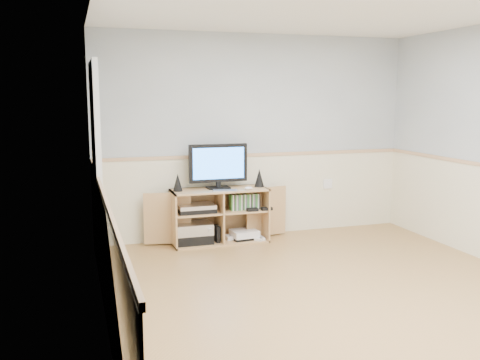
% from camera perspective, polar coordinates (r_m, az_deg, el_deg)
% --- Properties ---
extents(room, '(4.04, 4.54, 2.54)m').
position_cam_1_polar(room, '(4.71, 9.56, 2.33)').
color(room, tan).
rests_on(room, ground).
extents(media_cabinet, '(1.79, 0.43, 0.65)m').
position_cam_1_polar(media_cabinet, '(6.48, -2.32, -3.68)').
color(media_cabinet, tan).
rests_on(media_cabinet, floor).
extents(monitor, '(0.71, 0.18, 0.53)m').
position_cam_1_polar(monitor, '(6.37, -2.34, 1.66)').
color(monitor, black).
rests_on(monitor, media_cabinet).
extents(speaker_left, '(0.11, 0.11, 0.21)m').
position_cam_1_polar(speaker_left, '(6.25, -6.66, -0.25)').
color(speaker_left, black).
rests_on(speaker_left, media_cabinet).
extents(speaker_right, '(0.12, 0.12, 0.22)m').
position_cam_1_polar(speaker_right, '(6.52, 2.07, 0.23)').
color(speaker_right, black).
rests_on(speaker_right, media_cabinet).
extents(keyboard, '(0.30, 0.18, 0.01)m').
position_cam_1_polar(keyboard, '(6.24, -1.60, -1.12)').
color(keyboard, '#BCBCC0').
rests_on(keyboard, media_cabinet).
extents(mouse, '(0.10, 0.08, 0.04)m').
position_cam_1_polar(mouse, '(6.32, 0.92, -0.88)').
color(mouse, white).
rests_on(mouse, media_cabinet).
extents(av_components, '(0.52, 0.32, 0.47)m').
position_cam_1_polar(av_components, '(6.38, -4.88, -4.95)').
color(av_components, black).
rests_on(av_components, media_cabinet).
extents(game_consoles, '(0.45, 0.30, 0.11)m').
position_cam_1_polar(game_consoles, '(6.56, 0.35, -5.86)').
color(game_consoles, white).
rests_on(game_consoles, media_cabinet).
extents(game_cases, '(0.36, 0.13, 0.19)m').
position_cam_1_polar(game_cases, '(6.46, 0.47, -2.31)').
color(game_cases, '#3F8C3F').
rests_on(game_cases, media_cabinet).
extents(wall_outlet, '(0.12, 0.03, 0.12)m').
position_cam_1_polar(wall_outlet, '(7.13, 9.32, -0.42)').
color(wall_outlet, white).
rests_on(wall_outlet, wall_back).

